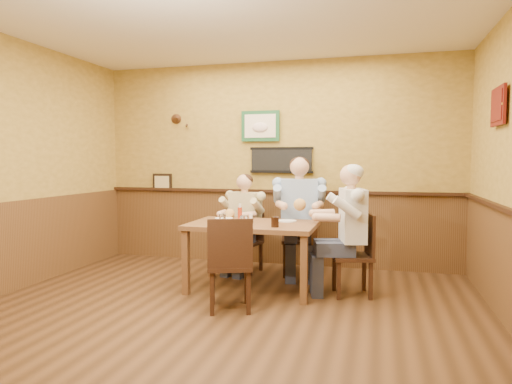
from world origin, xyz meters
TOP-DOWN VIEW (x-y plane):
  - room at (0.13, 0.17)m, footprint 5.02×5.03m
  - dining_table at (0.05, 1.18)m, footprint 1.40×0.90m
  - chair_back_left at (-0.26, 1.92)m, footprint 0.44×0.44m
  - chair_back_right at (0.44, 1.95)m, footprint 0.50×0.50m
  - chair_right_end at (1.14, 1.23)m, footprint 0.49×0.49m
  - chair_near_side at (0.02, 0.45)m, footprint 0.54×0.54m
  - diner_tan_shirt at (-0.26, 1.92)m, footprint 0.63×0.63m
  - diner_blue_polo at (0.44, 1.95)m, footprint 0.72×0.72m
  - diner_white_elder at (1.14, 1.23)m, footprint 0.70×0.70m
  - water_glass_left at (-0.25, 1.00)m, footprint 0.09×0.09m
  - water_glass_mid at (0.05, 0.82)m, footprint 0.11×0.11m
  - cola_tumbler at (0.36, 0.93)m, footprint 0.11×0.11m
  - hot_sauce_bottle at (-0.08, 1.12)m, footprint 0.05×0.05m
  - salt_shaker at (0.02, 1.19)m, footprint 0.04×0.04m
  - pepper_shaker at (0.03, 1.21)m, footprint 0.04×0.04m
  - plate_far_left at (-0.38, 1.42)m, footprint 0.26×0.26m
  - plate_far_right at (0.39, 1.40)m, footprint 0.25×0.25m

SIDE VIEW (x-z plane):
  - chair_back_left at x=-0.26m, z-range 0.00..0.80m
  - chair_right_end at x=1.14m, z-range 0.00..0.88m
  - chair_near_side at x=0.02m, z-range 0.00..0.91m
  - chair_back_right at x=0.44m, z-range 0.00..0.94m
  - diner_tan_shirt at x=-0.26m, z-range 0.00..1.14m
  - diner_white_elder at x=1.14m, z-range 0.00..1.26m
  - dining_table at x=0.05m, z-range 0.28..1.03m
  - diner_blue_polo at x=0.44m, z-range 0.00..1.34m
  - plate_far_right at x=0.39m, z-range 0.75..0.76m
  - plate_far_left at x=-0.38m, z-range 0.75..0.76m
  - pepper_shaker at x=0.03m, z-range 0.75..0.83m
  - salt_shaker at x=0.02m, z-range 0.75..0.85m
  - cola_tumbler at x=0.36m, z-range 0.75..0.86m
  - water_glass_left at x=-0.25m, z-range 0.75..0.86m
  - water_glass_mid at x=0.05m, z-range 0.75..0.88m
  - hot_sauce_bottle at x=-0.08m, z-range 0.75..0.95m
  - room at x=0.13m, z-range 0.28..3.09m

